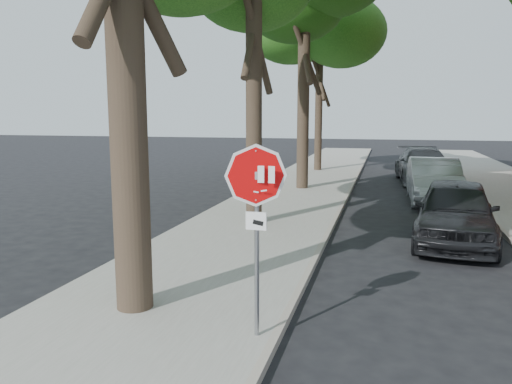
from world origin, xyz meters
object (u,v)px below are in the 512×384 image
tree_far (320,36)px  car_c (423,166)px  stop_sign (256,204)px  car_a (455,211)px  car_b (434,181)px

tree_far → car_c: (5.32, -3.31, -6.42)m
stop_sign → car_a: bearing=63.2°
stop_sign → car_a: 7.40m
car_b → car_c: 5.41m
car_b → tree_far: bearing=120.3°
stop_sign → car_b: size_ratio=0.55×
stop_sign → car_b: bearing=75.1°
car_c → car_b: bearing=-93.9°
tree_far → car_a: (5.32, -14.61, -6.44)m
tree_far → car_a: tree_far is taller
stop_sign → car_a: size_ratio=0.57×
stop_sign → car_c: bearing=79.5°
stop_sign → car_c: size_ratio=0.48×
stop_sign → car_a: (3.30, 6.52, -1.17)m
stop_sign → car_b: (3.30, 12.41, -1.16)m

